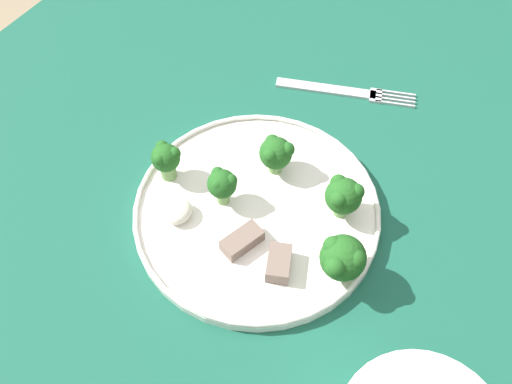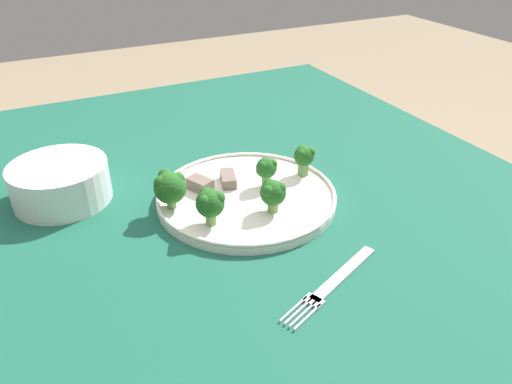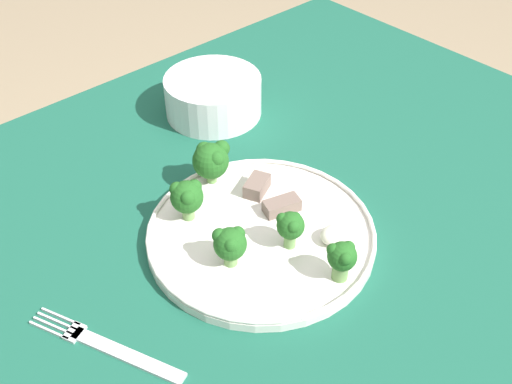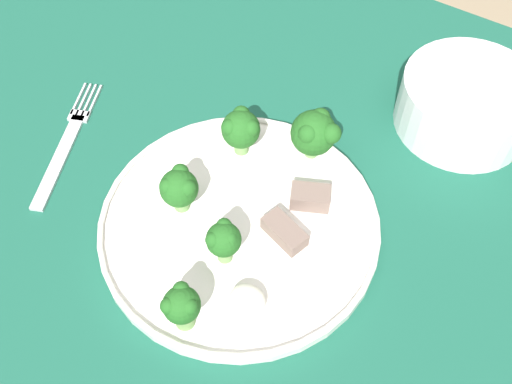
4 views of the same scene
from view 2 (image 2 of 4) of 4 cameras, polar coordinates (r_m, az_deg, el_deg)
The scene contains 12 objects.
table at distance 0.88m, azimuth -0.65°, elevation -6.23°, with size 1.18×0.96×0.77m.
dinner_plate at distance 0.80m, azimuth -1.08°, elevation -0.48°, with size 0.29×0.29×0.02m.
fork at distance 0.65m, azimuth 8.79°, elevation -10.25°, with size 0.09×0.18×0.00m.
cream_bowl at distance 0.85m, azimuth -21.43°, elevation 0.93°, with size 0.15×0.15×0.06m.
broccoli_floret_near_rim_left at distance 0.71m, azimuth -5.26°, elevation -1.24°, with size 0.04×0.04×0.06m.
broccoli_floret_center_left at distance 0.74m, azimuth 1.86°, elevation -0.10°, with size 0.04×0.04×0.05m.
broccoli_floret_back_left at distance 0.85m, azimuth 5.52°, elevation 3.99°, with size 0.04×0.03×0.05m.
broccoli_floret_front_left at distance 0.76m, azimuth -9.92°, elevation 0.76°, with size 0.05×0.05×0.06m.
broccoli_floret_center_back at distance 0.81m, azimuth 1.18°, elevation 2.74°, with size 0.03×0.03×0.05m.
meat_slice_front_slice at distance 0.83m, azimuth -3.19°, elevation 1.52°, with size 0.05×0.04×0.02m.
meat_slice_middle_slice at distance 0.81m, azimuth -6.42°, elevation 0.88°, with size 0.05×0.04×0.02m.
sauce_dollop at distance 0.87m, azimuth 1.54°, elevation 3.05°, with size 0.03×0.03×0.02m.
Camera 2 is at (-0.64, 0.31, 1.20)m, focal length 35.00 mm.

